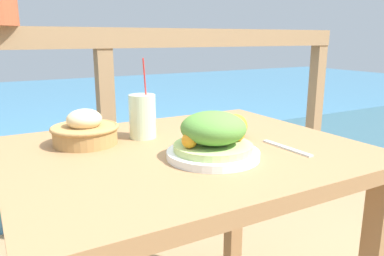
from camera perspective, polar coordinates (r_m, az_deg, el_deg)
name	(u,v)px	position (r m, az deg, el deg)	size (l,w,h in m)	color
patio_table	(186,185)	(1.11, -0.97, -8.72)	(0.97, 0.79, 0.77)	#997047
railing_fence	(105,92)	(1.76, -13.10, 5.41)	(2.80, 0.08, 1.12)	#937551
sea_backdrop	(39,120)	(4.29, -22.35, 1.07)	(12.00, 4.00, 0.43)	teal
salad_plate	(213,138)	(0.97, 3.26, -1.59)	(0.24, 0.24, 0.12)	white
drink_glass	(143,116)	(1.17, -7.55, 1.79)	(0.08, 0.08, 0.25)	beige
bread_basket	(85,131)	(1.14, -15.98, -0.38)	(0.20, 0.20, 0.10)	#AD7F47
knife	(287,148)	(1.09, 14.21, -2.96)	(0.02, 0.18, 0.00)	silver
orange_near_basket	(235,126)	(1.17, 6.63, 0.30)	(0.08, 0.08, 0.08)	orange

